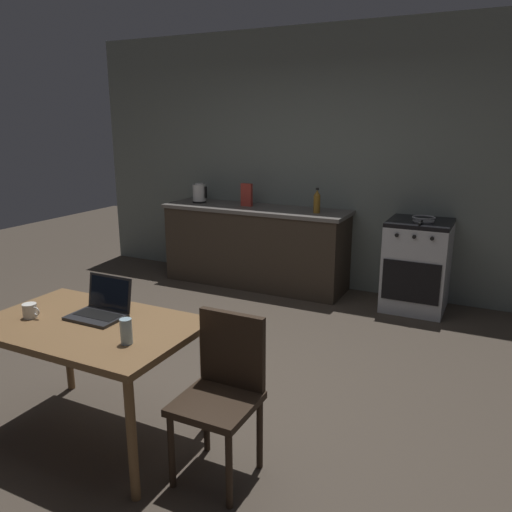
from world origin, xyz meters
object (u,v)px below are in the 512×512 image
stove_oven (417,265)px  bottle (317,201)px  dining_table (90,335)px  chair (223,386)px  frying_pan (424,219)px  coffee_mug (30,311)px  cereal_box (247,195)px  electric_kettle (199,193)px  drinking_glass (126,331)px  laptop (101,309)px

stove_oven → bottle: 1.21m
bottle → dining_table: bearing=-95.4°
chair → frying_pan: bearing=58.5°
stove_oven → chair: (-0.50, -3.02, 0.05)m
coffee_mug → cereal_box: (-0.22, 3.20, 0.27)m
stove_oven → coffee_mug: bearing=-118.3°
electric_kettle → bottle: 1.50m
dining_table → drinking_glass: bearing=-17.3°
dining_table → drinking_glass: size_ratio=9.16×
electric_kettle → drinking_glass: electric_kettle is taller
frying_pan → stove_oven: bearing=137.6°
frying_pan → coffee_mug: bearing=-118.9°
chair → stove_oven: bearing=59.2°
cereal_box → laptop: bearing=-79.2°
stove_oven → electric_kettle: (-2.56, 0.00, 0.57)m
frying_pan → cereal_box: bearing=178.5°
stove_oven → frying_pan: size_ratio=2.31×
cereal_box → coffee_mug: bearing=-86.1°
laptop → cereal_box: (-0.57, 3.00, 0.26)m
chair → drinking_glass: 0.58m
coffee_mug → cereal_box: size_ratio=0.47×
stove_oven → laptop: laptop is taller
stove_oven → drinking_glass: (-0.96, -3.21, 0.34)m
frying_pan → coffee_mug: 3.61m
frying_pan → drinking_glass: bearing=-107.3°
laptop → coffee_mug: bearing=-156.5°
cereal_box → chair: bearing=-64.8°
frying_pan → cereal_box: (-1.96, 0.05, 0.10)m
electric_kettle → cereal_box: bearing=1.8°
coffee_mug → drinking_glass: (0.75, -0.03, 0.03)m
laptop → electric_kettle: bearing=105.7°
dining_table → electric_kettle: electric_kettle is taller
laptop → drinking_glass: 0.46m
cereal_box → drinking_glass: bearing=-73.3°
frying_pan → dining_table: bearing=-114.2°
dining_table → laptop: bearing=95.4°
chair → bottle: bearing=79.2°
bottle → cereal_box: (-0.87, 0.07, 0.00)m
electric_kettle → coffee_mug: (0.84, -3.18, -0.25)m
drinking_glass → cereal_box: 3.39m
electric_kettle → cereal_box: size_ratio=0.90×
drinking_glass → stove_oven: bearing=73.3°
stove_oven → bottle: size_ratio=3.43×
cereal_box → electric_kettle: bearing=-178.2°
stove_oven → dining_table: stove_oven is taller
chair → laptop: bearing=155.6°
cereal_box → bottle: bearing=-4.6°
electric_kettle → frying_pan: (2.59, -0.03, -0.09)m
coffee_mug → cereal_box: 3.22m
coffee_mug → stove_oven: bearing=61.7°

